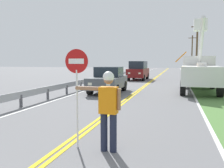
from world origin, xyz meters
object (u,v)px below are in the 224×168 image
utility_bucket_truck (199,71)px  utility_pole_far (192,52)px  oncoming_suv_second (138,70)px  oncoming_sedan_nearest (108,80)px  stop_sign_paddle (77,76)px  flagger_worker (108,106)px  utility_pole_mid (197,48)px

utility_bucket_truck → utility_pole_far: bearing=87.5°
utility_pole_far → oncoming_suv_second: bearing=-102.9°
oncoming_sedan_nearest → utility_pole_far: utility_pole_far is taller
oncoming_sedan_nearest → utility_pole_far: 45.52m
stop_sign_paddle → utility_pole_far: 54.87m
utility_bucket_truck → oncoming_suv_second: size_ratio=1.48×
flagger_worker → utility_pole_far: bearing=84.9°
flagger_worker → oncoming_suv_second: oncoming_suv_second is taller
oncoming_suv_second → utility_pole_far: (7.59, 33.20, 3.26)m
oncoming_suv_second → utility_pole_far: bearing=77.1°
flagger_worker → utility_bucket_truck: utility_bucket_truck is taller
oncoming_suv_second → flagger_worker: bearing=-82.7°
utility_bucket_truck → oncoming_sedan_nearest: utility_bucket_truck is taller
stop_sign_paddle → oncoming_suv_second: bearing=95.3°
flagger_worker → oncoming_sedan_nearest: bearing=106.3°
flagger_worker → oncoming_sedan_nearest: size_ratio=0.44×
utility_pole_far → utility_bucket_truck: bearing=-92.5°
utility_bucket_truck → utility_pole_mid: utility_pole_mid is taller
utility_pole_mid → stop_sign_paddle: bearing=-98.8°
utility_pole_mid → flagger_worker: bearing=-97.5°
oncoming_sedan_nearest → utility_pole_far: size_ratio=0.50×
utility_pole_mid → utility_pole_far: utility_pole_far is taller
stop_sign_paddle → utility_pole_far: utility_pole_far is taller
stop_sign_paddle → utility_bucket_truck: utility_bucket_truck is taller
utility_bucket_truck → utility_pole_mid: 20.88m
oncoming_suv_second → utility_pole_mid: (7.03, 11.56, 3.06)m
flagger_worker → stop_sign_paddle: size_ratio=0.78×
flagger_worker → utility_bucket_truck: bearing=76.3°
utility_bucket_truck → oncoming_sedan_nearest: bearing=-157.6°
oncoming_sedan_nearest → stop_sign_paddle: bearing=-77.8°
oncoming_sedan_nearest → utility_pole_mid: size_ratio=0.53×
oncoming_sedan_nearest → oncoming_suv_second: size_ratio=0.89×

